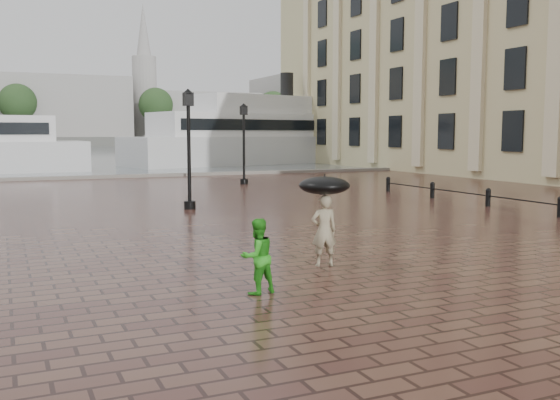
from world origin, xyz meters
name	(u,v)px	position (x,y,z in m)	size (l,w,h in m)	color
ground	(249,316)	(0.00, 0.00, 0.00)	(300.00, 300.00, 0.00)	#3C201B
harbour_water	(28,152)	(0.00, 92.00, 0.00)	(240.00, 240.00, 0.00)	#465055
quay_edge	(64,179)	(0.00, 32.00, 0.00)	(80.00, 0.60, 0.30)	slate
far_shore	(17,141)	(0.00, 160.00, 1.00)	(300.00, 60.00, 2.00)	#4C4C47
distant_skyline	(214,108)	(48.14, 150.00, 9.45)	(102.50, 22.00, 33.00)	#989490
far_trees	(18,103)	(0.00, 138.00, 9.42)	(188.00, 8.00, 13.50)	#2D2119
bollard_row	(560,206)	(14.00, 6.50, 0.40)	(0.22, 21.22, 0.73)	black
street_lamps	(56,147)	(-1.50, 17.50, 2.33)	(21.44, 14.44, 4.40)	black
adult_pedestrian	(324,231)	(2.85, 2.82, 0.78)	(0.57, 0.37, 1.56)	gray
child_pedestrian	(257,256)	(0.64, 1.22, 0.68)	(0.67, 0.52, 1.37)	#28991C
ferry_far	(261,136)	(19.18, 46.39, 2.62)	(27.35, 12.53, 8.72)	#BEBEBE
umbrella	(324,186)	(2.85, 2.82, 1.76)	(1.10, 1.10, 1.10)	black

